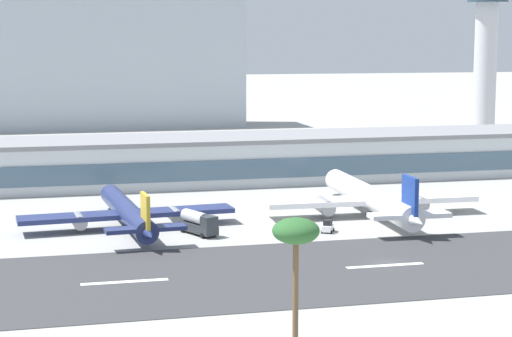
# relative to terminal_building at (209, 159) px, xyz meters

# --- Properties ---
(ground_plane) EXTENTS (1400.00, 1400.00, 0.00)m
(ground_plane) POSITION_rel_terminal_building_xyz_m (11.97, -81.28, -5.38)
(ground_plane) COLOR #9E9E99
(runway_strip) EXTENTS (800.00, 35.14, 0.08)m
(runway_strip) POSITION_rel_terminal_building_xyz_m (11.97, -82.87, -5.34)
(runway_strip) COLOR #38383A
(runway_strip) RESTS_ON ground_plane
(runway_centreline_dash_3) EXTENTS (12.00, 1.20, 0.01)m
(runway_centreline_dash_3) POSITION_rel_terminal_building_xyz_m (-27.27, -82.87, -5.29)
(runway_centreline_dash_3) COLOR white
(runway_centreline_dash_3) RESTS_ON runway_strip
(runway_centreline_dash_4) EXTENTS (12.00, 1.20, 0.01)m
(runway_centreline_dash_4) POSITION_rel_terminal_building_xyz_m (10.94, -82.87, -5.29)
(runway_centreline_dash_4) COLOR white
(runway_centreline_dash_4) RESTS_ON runway_strip
(terminal_building) EXTENTS (193.67, 22.87, 10.74)m
(terminal_building) POSITION_rel_terminal_building_xyz_m (0.00, 0.00, 0.00)
(terminal_building) COLOR silver
(terminal_building) RESTS_ON ground_plane
(control_tower) EXTENTS (12.97, 12.97, 49.43)m
(control_tower) POSITION_rel_terminal_building_xyz_m (91.94, 41.98, 23.80)
(control_tower) COLOR silver
(control_tower) RESTS_ON ground_plane
(distant_hotel_block) EXTENTS (138.66, 25.13, 47.57)m
(distant_hotel_block) POSITION_rel_terminal_building_xyz_m (-31.93, 137.59, 18.41)
(distant_hotel_block) COLOR #A8B2BC
(distant_hotel_block) RESTS_ON ground_plane
(airliner_gold_tail_gate_0) EXTENTS (38.32, 42.91, 8.96)m
(airliner_gold_tail_gate_0) POSITION_rel_terminal_building_xyz_m (-23.44, -48.30, -2.52)
(airliner_gold_tail_gate_0) COLOR navy
(airliner_gold_tail_gate_0) RESTS_ON ground_plane
(airliner_navy_tail_gate_1) EXTENTS (41.16, 49.93, 10.42)m
(airliner_navy_tail_gate_1) POSITION_rel_terminal_building_xyz_m (22.41, -47.58, -2.06)
(airliner_navy_tail_gate_1) COLOR white
(airliner_navy_tail_gate_1) RESTS_ON ground_plane
(service_fuel_truck_0) EXTENTS (5.93, 8.81, 3.95)m
(service_fuel_truck_0) POSITION_rel_terminal_building_xyz_m (-12.19, -55.27, -3.35)
(service_fuel_truck_0) COLOR #2D3338
(service_fuel_truck_0) RESTS_ON ground_plane
(service_baggage_tug_1) EXTENTS (3.03, 3.57, 2.20)m
(service_baggage_tug_1) POSITION_rel_terminal_building_xyz_m (9.89, -58.77, -4.33)
(service_baggage_tug_1) COLOR white
(service_baggage_tug_1) RESTS_ON ground_plane
(palm_tree_0) EXTENTS (5.14, 5.14, 14.19)m
(palm_tree_0) POSITION_rel_terminal_building_xyz_m (-11.40, -112.70, 6.99)
(palm_tree_0) COLOR brown
(palm_tree_0) RESTS_ON ground_plane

